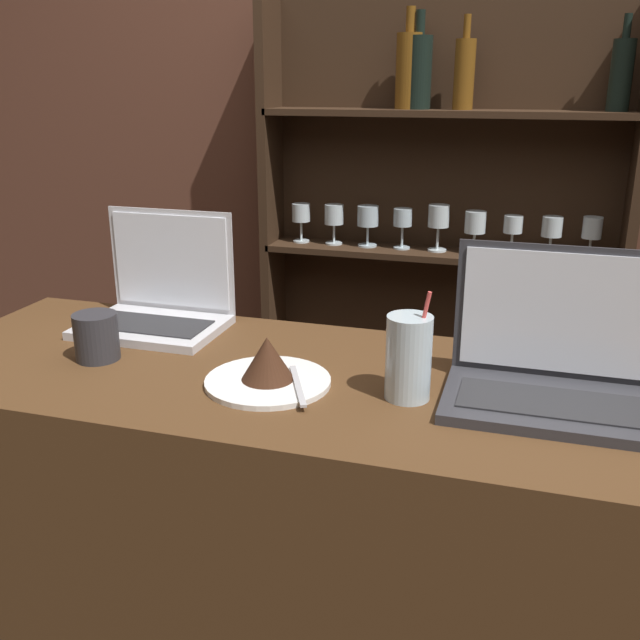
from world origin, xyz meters
The scene contains 8 objects.
bar_counter centered at (0.00, 0.28, 0.48)m, with size 1.78×0.57×0.97m.
back_wall centered at (0.00, 1.49, 1.35)m, with size 7.00×0.06×2.70m.
back_shelf centered at (-0.03, 1.41, 0.93)m, with size 1.15×0.18×1.74m.
laptop_near centered at (-0.51, 0.46, 1.03)m, with size 0.30×0.21×0.25m.
laptop_far centered at (0.31, 0.30, 1.03)m, with size 0.35×0.22×0.25m.
cake_plate centered at (-0.17, 0.22, 1.00)m, with size 0.23×0.23×0.09m.
water_glass centered at (0.08, 0.24, 1.04)m, with size 0.08×0.08×0.19m.
coffee_cup centered at (-0.53, 0.24, 1.02)m, with size 0.08×0.08×0.09m.
Camera 1 is at (0.26, -0.87, 1.49)m, focal length 40.00 mm.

